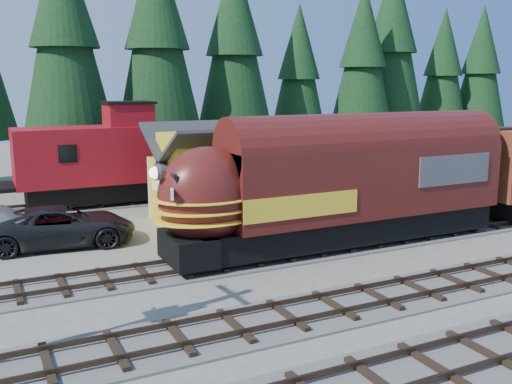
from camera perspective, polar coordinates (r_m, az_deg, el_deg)
name	(u,v)px	position (r m, az deg, el deg)	size (l,w,h in m)	color
ground	(395,273)	(23.31, 13.73, -7.87)	(120.00, 120.00, 0.00)	#6B665B
track_siding	(494,223)	(32.87, 22.70, -2.83)	(68.00, 3.20, 0.33)	#4C4947
track_spur	(64,208)	(35.80, -18.68, -1.49)	(32.00, 3.20, 0.33)	#4C4947
depot	(271,165)	(31.16, 1.51, 2.74)	(12.80, 7.00, 5.30)	yellow
conifer_backdrop	(239,48)	(45.84, -1.68, 14.16)	(80.07, 23.48, 16.73)	black
locomotive	(332,190)	(25.51, 7.59, 0.15)	(16.88, 3.35, 4.59)	black
caboose	(113,158)	(35.85, -14.12, 3.29)	(11.18, 3.24, 5.81)	black
pickup_truck_a	(61,226)	(27.57, -18.90, -3.26)	(3.04, 6.60, 1.83)	black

